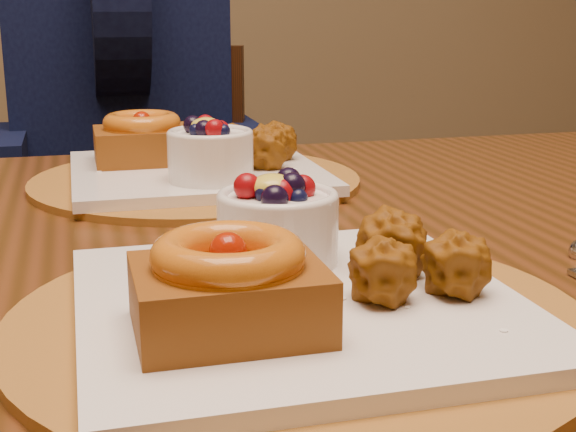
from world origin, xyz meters
The scene contains 5 objects.
dining_table centered at (0.01, 0.02, 0.68)m, with size 1.60×0.90×0.76m.
place_setting_near centered at (0.01, -0.20, 0.78)m, with size 0.38×0.38×0.09m.
place_setting_far centered at (0.01, 0.23, 0.78)m, with size 0.38×0.38×0.09m.
chair_far centered at (-0.06, 0.72, 0.49)m, with size 0.54×0.54×0.89m.
diner centered at (-0.03, 0.85, 0.83)m, with size 0.48×0.47×0.78m.
Camera 1 is at (-0.12, -0.67, 0.96)m, focal length 50.00 mm.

